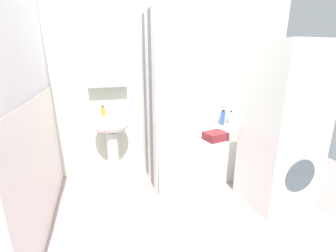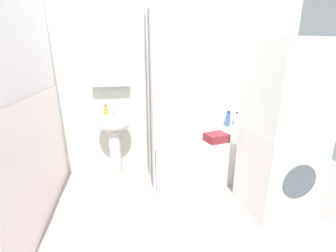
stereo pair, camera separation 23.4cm
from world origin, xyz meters
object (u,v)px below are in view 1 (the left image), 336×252
body_wash_bottle (223,118)px  washer_dryer_stack (282,128)px  towel_folded (215,136)px  bathtub (201,153)px  conditioner_bottle (231,118)px  sink (112,134)px  soap_dispenser (103,112)px

body_wash_bottle → washer_dryer_stack: bearing=-90.4°
body_wash_bottle → towel_folded: (-0.42, -0.55, -0.06)m
bathtub → conditioner_bottle: conditioner_bottle is taller
sink → conditioner_bottle: size_ratio=3.88×
conditioner_bottle → soap_dispenser: bearing=-178.4°
bathtub → body_wash_bottle: size_ratio=6.09×
sink → body_wash_bottle: sink is taller
conditioner_bottle → towel_folded: 0.78m
body_wash_bottle → washer_dryer_stack: 1.17m
soap_dispenser → washer_dryer_stack: bearing=-32.7°
towel_folded → washer_dryer_stack: size_ratio=0.15×
bathtub → sink: bearing=170.7°
washer_dryer_stack → towel_folded: bearing=124.5°
washer_dryer_stack → soap_dispenser: bearing=147.3°
sink → towel_folded: (1.21, -0.43, -0.01)m
towel_folded → conditioner_bottle: bearing=44.7°
conditioner_bottle → washer_dryer_stack: bearing=-96.8°
soap_dispenser → washer_dryer_stack: washer_dryer_stack is taller
towel_folded → bathtub: bearing=102.4°
conditioner_bottle → body_wash_bottle: bearing=177.1°
bathtub → conditioner_bottle: size_ratio=6.63×
bathtub → washer_dryer_stack: 1.12m
soap_dispenser → washer_dryer_stack: size_ratio=0.08×
soap_dispenser → bathtub: size_ratio=0.10×
sink → body_wash_bottle: size_ratio=3.56×
soap_dispenser → bathtub: 1.40m
soap_dispenser → body_wash_bottle: soap_dispenser is taller
bathtub → body_wash_bottle: (0.48, 0.31, 0.38)m
soap_dispenser → bathtub: soap_dispenser is taller
conditioner_bottle → towel_folded: size_ratio=0.84×
sink → bathtub: size_ratio=0.58×
sink → soap_dispenser: 0.30m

